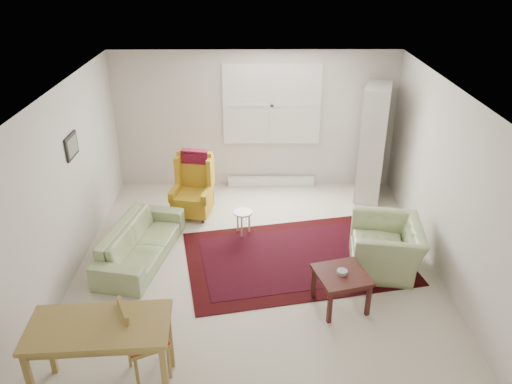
{
  "coord_description": "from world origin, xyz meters",
  "views": [
    {
      "loc": [
        -0.05,
        -5.79,
        4.08
      ],
      "look_at": [
        0.0,
        0.3,
        1.05
      ],
      "focal_mm": 35.0,
      "sensor_mm": 36.0,
      "label": 1
    }
  ],
  "objects_px": {
    "sofa": "(140,236)",
    "wingback_chair": "(192,187)",
    "coffee_table": "(341,290)",
    "desk_chair": "(146,338)",
    "stool": "(243,223)",
    "armchair": "(386,242)",
    "desk": "(104,358)",
    "cabinet": "(373,143)"
  },
  "relations": [
    {
      "from": "sofa",
      "to": "wingback_chair",
      "type": "xyz_separation_m",
      "value": [
        0.61,
        1.26,
        0.16
      ]
    },
    {
      "from": "sofa",
      "to": "coffee_table",
      "type": "height_order",
      "value": "sofa"
    },
    {
      "from": "wingback_chair",
      "to": "desk_chair",
      "type": "height_order",
      "value": "wingback_chair"
    },
    {
      "from": "sofa",
      "to": "stool",
      "type": "xyz_separation_m",
      "value": [
        1.45,
        0.65,
        -0.17
      ]
    },
    {
      "from": "armchair",
      "to": "desk",
      "type": "xyz_separation_m",
      "value": [
        -3.31,
        -2.13,
        0.02
      ]
    },
    {
      "from": "stool",
      "to": "cabinet",
      "type": "xyz_separation_m",
      "value": [
        2.23,
        1.3,
        0.81
      ]
    },
    {
      "from": "wingback_chair",
      "to": "desk",
      "type": "relative_size",
      "value": 0.79
    },
    {
      "from": "stool",
      "to": "cabinet",
      "type": "height_order",
      "value": "cabinet"
    },
    {
      "from": "wingback_chair",
      "to": "cabinet",
      "type": "distance_m",
      "value": 3.18
    },
    {
      "from": "wingback_chair",
      "to": "desk_chair",
      "type": "bearing_deg",
      "value": -81.68
    },
    {
      "from": "coffee_table",
      "to": "cabinet",
      "type": "distance_m",
      "value": 3.3
    },
    {
      "from": "wingback_chair",
      "to": "desk",
      "type": "distance_m",
      "value": 3.69
    },
    {
      "from": "cabinet",
      "to": "desk_chair",
      "type": "bearing_deg",
      "value": -111.81
    },
    {
      "from": "coffee_table",
      "to": "cabinet",
      "type": "relative_size",
      "value": 0.3
    },
    {
      "from": "cabinet",
      "to": "desk_chair",
      "type": "height_order",
      "value": "cabinet"
    },
    {
      "from": "armchair",
      "to": "coffee_table",
      "type": "distance_m",
      "value": 1.13
    },
    {
      "from": "coffee_table",
      "to": "stool",
      "type": "relative_size",
      "value": 1.51
    },
    {
      "from": "coffee_table",
      "to": "desk_chair",
      "type": "height_order",
      "value": "desk_chair"
    },
    {
      "from": "desk",
      "to": "coffee_table",
      "type": "bearing_deg",
      "value": 26.99
    },
    {
      "from": "sofa",
      "to": "desk_chair",
      "type": "distance_m",
      "value": 2.23
    },
    {
      "from": "coffee_table",
      "to": "desk_chair",
      "type": "relative_size",
      "value": 0.64
    },
    {
      "from": "stool",
      "to": "desk",
      "type": "bearing_deg",
      "value": -113.38
    },
    {
      "from": "wingback_chair",
      "to": "desk_chair",
      "type": "xyz_separation_m",
      "value": [
        -0.1,
        -3.42,
        -0.06
      ]
    },
    {
      "from": "coffee_table",
      "to": "wingback_chair",
      "type": "bearing_deg",
      "value": 131.47
    },
    {
      "from": "coffee_table",
      "to": "cabinet",
      "type": "bearing_deg",
      "value": 72.01
    },
    {
      "from": "desk_chair",
      "to": "desk",
      "type": "bearing_deg",
      "value": 95.47
    },
    {
      "from": "stool",
      "to": "desk",
      "type": "distance_m",
      "value": 3.33
    },
    {
      "from": "armchair",
      "to": "cabinet",
      "type": "xyz_separation_m",
      "value": [
        0.24,
        2.22,
        0.6
      ]
    },
    {
      "from": "armchair",
      "to": "sofa",
      "type": "bearing_deg",
      "value": -86.54
    },
    {
      "from": "sofa",
      "to": "desk_chair",
      "type": "bearing_deg",
      "value": -155.5
    },
    {
      "from": "desk_chair",
      "to": "stool",
      "type": "bearing_deg",
      "value": -44.67
    },
    {
      "from": "cabinet",
      "to": "desk_chair",
      "type": "distance_m",
      "value": 5.23
    },
    {
      "from": "cabinet",
      "to": "stool",
      "type": "bearing_deg",
      "value": -133.93
    },
    {
      "from": "cabinet",
      "to": "desk",
      "type": "bearing_deg",
      "value": -113.41
    },
    {
      "from": "coffee_table",
      "to": "sofa",
      "type": "bearing_deg",
      "value": 157.82
    },
    {
      "from": "sofa",
      "to": "armchair",
      "type": "relative_size",
      "value": 1.74
    },
    {
      "from": "cabinet",
      "to": "desk_chair",
      "type": "xyz_separation_m",
      "value": [
        -3.17,
        -4.12,
        -0.54
      ]
    },
    {
      "from": "sofa",
      "to": "desk",
      "type": "xyz_separation_m",
      "value": [
        0.13,
        -2.4,
        0.06
      ]
    },
    {
      "from": "sofa",
      "to": "wingback_chair",
      "type": "height_order",
      "value": "wingback_chair"
    },
    {
      "from": "desk",
      "to": "sofa",
      "type": "bearing_deg",
      "value": 93.18
    },
    {
      "from": "sofa",
      "to": "wingback_chair",
      "type": "relative_size",
      "value": 1.71
    },
    {
      "from": "desk",
      "to": "desk_chair",
      "type": "height_order",
      "value": "desk_chair"
    }
  ]
}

